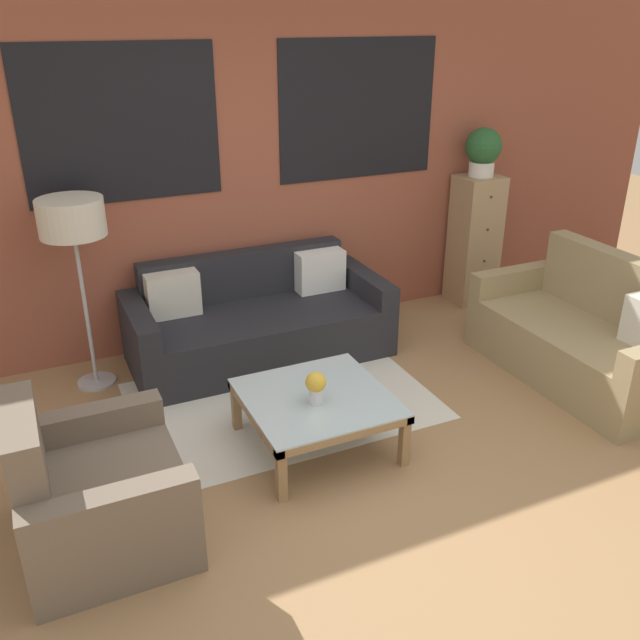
% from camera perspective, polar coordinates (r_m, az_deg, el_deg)
% --- Properties ---
extents(ground_plane, '(16.00, 16.00, 0.00)m').
position_cam_1_polar(ground_plane, '(4.08, 6.55, -13.96)').
color(ground_plane, '#9E754C').
extents(wall_back_brick, '(8.40, 0.09, 2.80)m').
position_cam_1_polar(wall_back_brick, '(5.53, -6.03, 12.70)').
color(wall_back_brick, brown).
rests_on(wall_back_brick, ground_plane).
extents(rug, '(2.06, 1.44, 0.00)m').
position_cam_1_polar(rug, '(4.87, -3.22, -6.76)').
color(rug, silver).
rests_on(rug, ground_plane).
extents(couch_dark, '(2.01, 0.88, 0.78)m').
position_cam_1_polar(couch_dark, '(5.40, -5.27, -0.23)').
color(couch_dark, '#232328').
rests_on(couch_dark, ground_plane).
extents(settee_vintage, '(0.80, 1.65, 0.92)m').
position_cam_1_polar(settee_vintage, '(5.41, 21.39, -1.50)').
color(settee_vintage, '#99845B').
rests_on(settee_vintage, ground_plane).
extents(armchair_corner, '(0.80, 0.92, 0.84)m').
position_cam_1_polar(armchair_corner, '(3.74, -18.32, -13.85)').
color(armchair_corner, '#6B5B4C').
rests_on(armchair_corner, ground_plane).
extents(coffee_table, '(0.87, 0.87, 0.36)m').
position_cam_1_polar(coffee_table, '(4.23, -0.28, -7.04)').
color(coffee_table, silver).
rests_on(coffee_table, ground_plane).
extents(floor_lamp, '(0.44, 0.44, 1.40)m').
position_cam_1_polar(floor_lamp, '(4.89, -20.13, 7.58)').
color(floor_lamp, '#B2B2B7').
rests_on(floor_lamp, ground_plane).
extents(drawer_cabinet, '(0.39, 0.36, 1.19)m').
position_cam_1_polar(drawer_cabinet, '(6.49, 12.86, 6.57)').
color(drawer_cabinet, tan).
rests_on(drawer_cabinet, ground_plane).
extents(potted_plant, '(0.32, 0.32, 0.42)m').
position_cam_1_polar(potted_plant, '(6.30, 13.58, 13.76)').
color(potted_plant, silver).
rests_on(potted_plant, drawer_cabinet).
extents(flower_vase, '(0.13, 0.13, 0.21)m').
position_cam_1_polar(flower_vase, '(4.07, -0.36, -5.56)').
color(flower_vase, silver).
rests_on(flower_vase, coffee_table).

